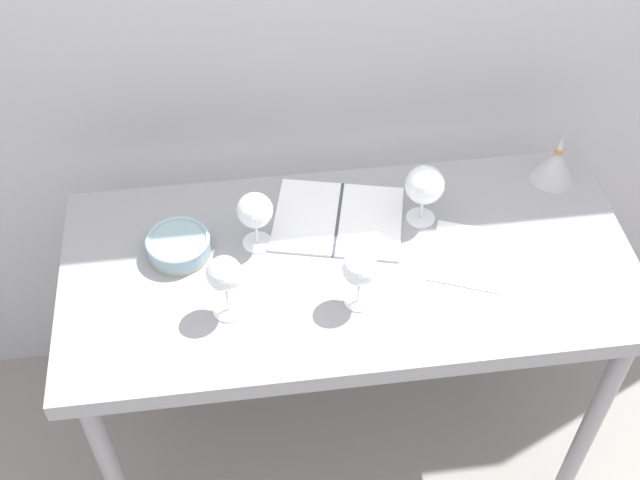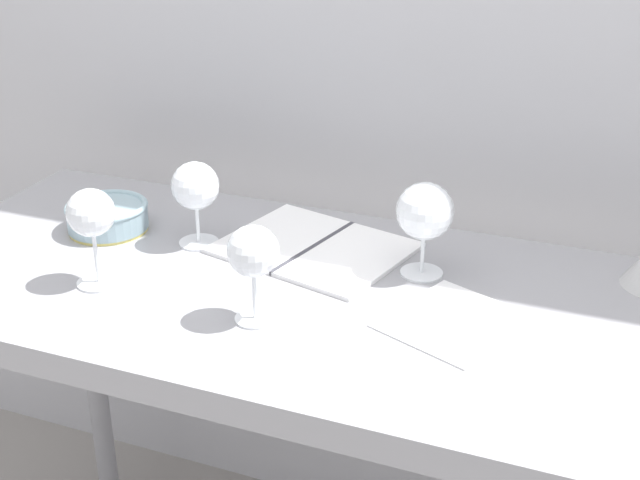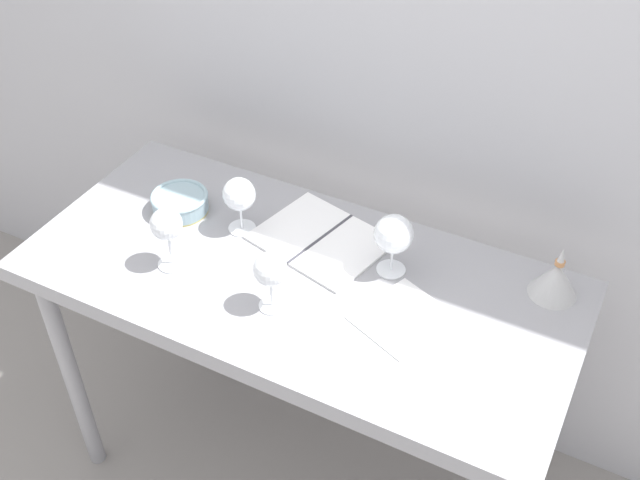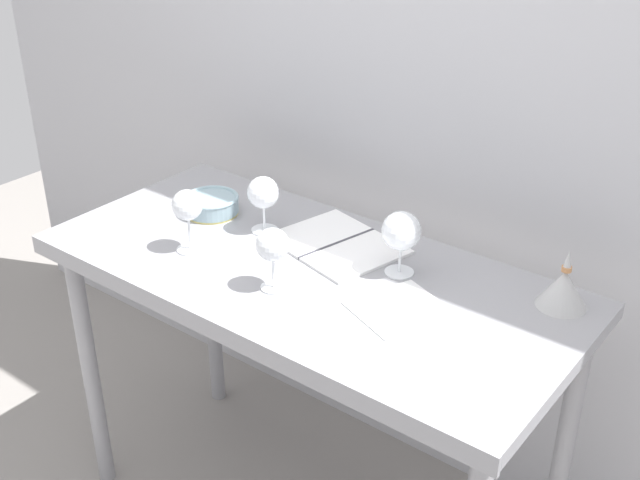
# 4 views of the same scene
# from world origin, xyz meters

# --- Properties ---
(ground_plane) EXTENTS (6.00, 6.00, 0.00)m
(ground_plane) POSITION_xyz_m (0.00, 0.00, 0.00)
(ground_plane) COLOR gray
(back_wall) EXTENTS (3.80, 0.04, 2.60)m
(back_wall) POSITION_xyz_m (0.00, 0.49, 1.30)
(back_wall) COLOR #B4B4B9
(back_wall) RESTS_ON ground_plane
(steel_counter) EXTENTS (1.40, 0.65, 0.90)m
(steel_counter) POSITION_xyz_m (0.00, -0.01, 0.79)
(steel_counter) COLOR gray
(steel_counter) RESTS_ON ground_plane
(wine_glass_near_left) EXTENTS (0.08, 0.08, 0.17)m
(wine_glass_near_left) POSITION_xyz_m (-0.30, -0.12, 1.02)
(wine_glass_near_left) COLOR white
(wine_glass_near_left) RESTS_ON steel_counter
(wine_glass_near_center) EXTENTS (0.08, 0.08, 0.16)m
(wine_glass_near_center) POSITION_xyz_m (-0.00, -0.13, 1.01)
(wine_glass_near_center) COLOR white
(wine_glass_near_center) RESTS_ON steel_counter
(wine_glass_far_right) EXTENTS (0.10, 0.10, 0.17)m
(wine_glass_far_right) POSITION_xyz_m (0.20, 0.11, 1.01)
(wine_glass_far_right) COLOR white
(wine_glass_far_right) RESTS_ON steel_counter
(wine_glass_far_left) EXTENTS (0.09, 0.09, 0.16)m
(wine_glass_far_left) POSITION_xyz_m (-0.22, 0.08, 1.01)
(wine_glass_far_left) COLOR white
(wine_glass_far_left) RESTS_ON steel_counter
(open_notebook) EXTENTS (0.37, 0.33, 0.01)m
(open_notebook) POSITION_xyz_m (-0.01, 0.14, 0.90)
(open_notebook) COLOR white
(open_notebook) RESTS_ON steel_counter
(tasting_sheet_upper) EXTENTS (0.24, 0.26, 0.00)m
(tasting_sheet_upper) POSITION_xyz_m (0.29, -0.03, 0.90)
(tasting_sheet_upper) COLOR white
(tasting_sheet_upper) RESTS_ON steel_counter
(tasting_bowl) EXTENTS (0.16, 0.16, 0.06)m
(tasting_bowl) POSITION_xyz_m (-0.41, 0.07, 0.93)
(tasting_bowl) COLOR #DBCC66
(tasting_bowl) RESTS_ON steel_counter
(decanter_funnel) EXTENTS (0.12, 0.12, 0.15)m
(decanter_funnel) POSITION_xyz_m (0.58, 0.22, 0.95)
(decanter_funnel) COLOR #B4B4B4
(decanter_funnel) RESTS_ON steel_counter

